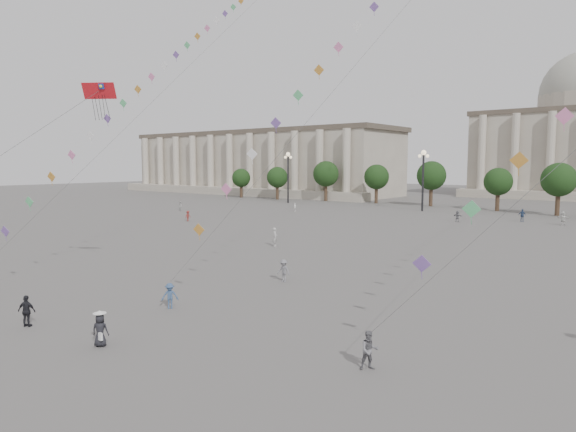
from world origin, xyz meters
The scene contains 19 objects.
ground centered at (0.00, 0.00, 0.00)m, with size 360.00×360.00×0.00m, color #514E4C.
hall_west centered at (-75.00, 93.89, 8.43)m, with size 84.00×26.22×17.20m.
tree_row centered at (0.00, 78.00, 5.39)m, with size 137.12×5.12×8.00m.
lamp_post_far_west centered at (-45.00, 70.00, 7.35)m, with size 2.00×0.90×10.65m.
lamp_post_mid_west centered at (-15.00, 70.00, 7.35)m, with size 2.00×0.90×10.65m.
person_crowd_0 centered at (3.02, 63.53, 0.91)m, with size 1.07×0.45×1.83m, color navy.
person_crowd_1 centered at (-48.83, 44.24, 0.83)m, with size 0.80×0.63×1.65m, color #B5B5B0.
person_crowd_2 centered at (-35.12, 34.15, 0.76)m, with size 0.98×0.57×1.52m, color maroon.
person_crowd_4 centered at (8.44, 62.58, 0.94)m, with size 1.74×0.55×1.88m, color silver.
person_crowd_6 centered at (-0.39, 13.14, 0.80)m, with size 1.04×0.60×1.60m, color slate.
person_crowd_10 centered at (-32.17, 55.76, 0.75)m, with size 0.55×0.36×1.50m, color silver.
person_crowd_12 centered at (-4.23, 57.71, 0.79)m, with size 1.47×0.47×1.59m, color slate.
person_crowd_13 centered at (-10.85, 24.73, 0.95)m, with size 0.69×0.46×1.91m, color #B4B4B0.
tourist_4 centered at (-4.44, -2.92, 0.82)m, with size 0.96×0.40×1.64m, color black.
kite_flyer_1 centered at (-1.33, 3.79, 0.75)m, with size 0.96×0.55×1.49m, color #355079.
kite_flyer_2 centered at (12.13, 3.18, 0.81)m, with size 0.78×0.61×1.61m, color slate.
hat_person centered at (1.11, -2.16, 0.82)m, with size 0.89×0.82×1.69m.
dragon_kite centered at (-9.35, 4.49, 12.37)m, with size 6.35×7.30×20.31m.
kite_train_west centered at (-21.81, 26.76, 23.32)m, with size 15.98×53.33×69.51m.
Camera 1 is at (22.08, -14.74, 8.41)m, focal length 32.00 mm.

